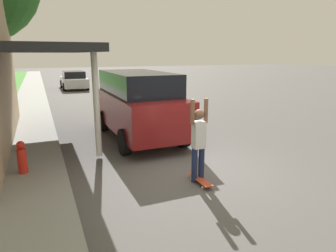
{
  "coord_description": "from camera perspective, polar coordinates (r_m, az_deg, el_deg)",
  "views": [
    {
      "loc": [
        -3.12,
        -5.85,
        2.73
      ],
      "look_at": [
        -0.11,
        1.12,
        0.9
      ],
      "focal_mm": 32.0,
      "sensor_mm": 36.0,
      "label": 1
    }
  ],
  "objects": [
    {
      "name": "fire_hydrant",
      "position": [
        7.51,
        -26.06,
        -5.46
      ],
      "size": [
        0.2,
        0.2,
        0.75
      ],
      "color": "red",
      "rests_on": "sidewalk"
    },
    {
      "name": "sidewalk",
      "position": [
        12.15,
        -25.01,
        -0.47
      ],
      "size": [
        1.8,
        80.0,
        0.1
      ],
      "color": "gray",
      "rests_on": "ground_plane"
    },
    {
      "name": "ground_plane",
      "position": [
        7.17,
        4.42,
        -8.87
      ],
      "size": [
        120.0,
        120.0,
        0.0
      ],
      "primitive_type": "plane",
      "color": "#54514F"
    },
    {
      "name": "suv_parked",
      "position": [
        9.82,
        -5.7,
        4.38
      ],
      "size": [
        2.03,
        4.72,
        2.17
      ],
      "color": "maroon",
      "rests_on": "ground_plane"
    },
    {
      "name": "skateboarder",
      "position": [
        6.41,
        5.83,
        -2.72
      ],
      "size": [
        0.41,
        0.21,
        1.83
      ],
      "color": "#192347",
      "rests_on": "ground_plane"
    },
    {
      "name": "car_down_street",
      "position": [
        25.43,
        -17.49,
        8.32
      ],
      "size": [
        1.92,
        4.31,
        1.4
      ],
      "color": "#B7B7BC",
      "rests_on": "ground_plane"
    },
    {
      "name": "skateboard",
      "position": [
        6.6,
        6.19,
        -10.2
      ],
      "size": [
        0.21,
        0.78,
        0.1
      ],
      "color": "#B73D23",
      "rests_on": "ground_plane"
    }
  ]
}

